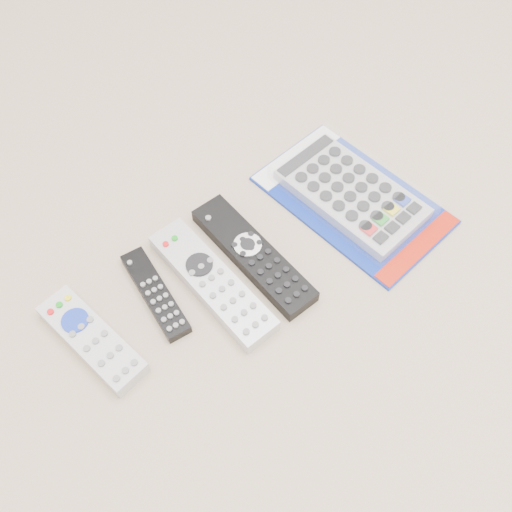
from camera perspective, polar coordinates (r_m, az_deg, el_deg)
remote_small_grey at (r=0.79m, az=-16.07°, el=-8.00°), size 0.08×0.18×0.03m
remote_slim_black at (r=0.80m, az=-10.02°, el=-3.72°), size 0.05×0.16×0.02m
remote_silver_dvd at (r=0.80m, az=-4.39°, el=-2.64°), size 0.06×0.23×0.03m
remote_large_black at (r=0.82m, az=-0.26°, el=0.12°), size 0.06×0.23×0.02m
jumbo_remote_packaged at (r=0.90m, az=9.55°, el=6.28°), size 0.20×0.30×0.04m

